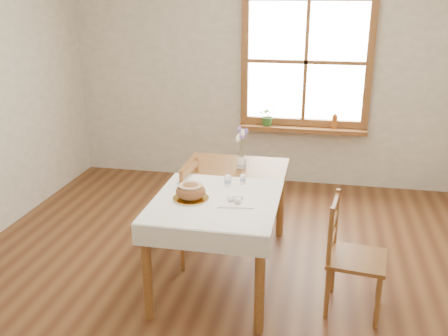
{
  "coord_description": "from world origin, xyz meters",
  "views": [
    {
      "loc": [
        0.72,
        -3.27,
        2.18
      ],
      "look_at": [
        0.0,
        0.3,
        0.9
      ],
      "focal_mm": 40.0,
      "sensor_mm": 36.0,
      "label": 1
    }
  ],
  "objects_px": {
    "chair_left": "(170,211)",
    "bread_plate": "(191,198)",
    "dining_table": "(224,196)",
    "flower_vase": "(242,164)",
    "chair_right": "(357,257)"
  },
  "relations": [
    {
      "from": "bread_plate",
      "to": "flower_vase",
      "type": "bearing_deg",
      "value": 72.0
    },
    {
      "from": "chair_right",
      "to": "bread_plate",
      "type": "relative_size",
      "value": 3.35
    },
    {
      "from": "chair_left",
      "to": "flower_vase",
      "type": "bearing_deg",
      "value": 124.49
    },
    {
      "from": "dining_table",
      "to": "chair_right",
      "type": "distance_m",
      "value": 1.11
    },
    {
      "from": "dining_table",
      "to": "bread_plate",
      "type": "height_order",
      "value": "bread_plate"
    },
    {
      "from": "dining_table",
      "to": "flower_vase",
      "type": "bearing_deg",
      "value": 80.94
    },
    {
      "from": "bread_plate",
      "to": "flower_vase",
      "type": "distance_m",
      "value": 0.8
    },
    {
      "from": "dining_table",
      "to": "flower_vase",
      "type": "height_order",
      "value": "flower_vase"
    },
    {
      "from": "chair_left",
      "to": "chair_right",
      "type": "relative_size",
      "value": 1.03
    },
    {
      "from": "bread_plate",
      "to": "chair_left",
      "type": "bearing_deg",
      "value": 124.67
    },
    {
      "from": "chair_left",
      "to": "bread_plate",
      "type": "bearing_deg",
      "value": 40.2
    },
    {
      "from": "chair_right",
      "to": "bread_plate",
      "type": "bearing_deg",
      "value": 96.45
    },
    {
      "from": "bread_plate",
      "to": "dining_table",
      "type": "bearing_deg",
      "value": 61.72
    },
    {
      "from": "chair_right",
      "to": "bread_plate",
      "type": "xyz_separation_m",
      "value": [
        -1.21,
        0.01,
        0.34
      ]
    },
    {
      "from": "chair_left",
      "to": "flower_vase",
      "type": "distance_m",
      "value": 0.73
    }
  ]
}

